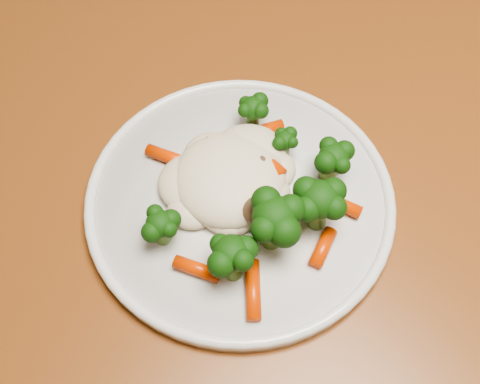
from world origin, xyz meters
The scene contains 3 objects.
dining_table centered at (-0.07, 0.28, 0.66)m, with size 1.35×0.94×0.75m.
plate centered at (-0.08, 0.29, 0.76)m, with size 0.27×0.27×0.01m, color white.
meal centered at (-0.07, 0.28, 0.78)m, with size 0.20×0.19×0.05m.
Camera 1 is at (-0.25, 0.08, 1.22)m, focal length 45.00 mm.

